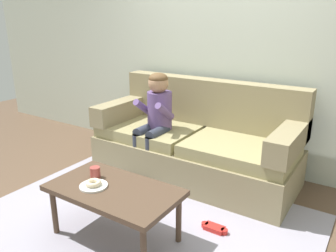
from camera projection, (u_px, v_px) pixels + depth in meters
ground at (155, 212)px, 2.97m from camera, size 10.00×10.00×0.00m
wall_back at (227, 40)px, 3.66m from camera, size 8.00×0.10×2.80m
area_rug at (137, 225)px, 2.77m from camera, size 2.71×2.08×0.01m
couch at (196, 144)px, 3.57m from camera, size 2.10×0.90×1.00m
coffee_table at (114, 193)px, 2.51m from camera, size 0.99×0.56×0.43m
person_child at (155, 115)px, 3.50m from camera, size 0.34×0.58×1.10m
plate at (94, 186)px, 2.51m from camera, size 0.21×0.21×0.01m
donut at (93, 183)px, 2.50m from camera, size 0.16×0.16×0.04m
mug at (95, 173)px, 2.64m from camera, size 0.08×0.08×0.09m
toy_controller at (214, 229)px, 2.69m from camera, size 0.23×0.09×0.05m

